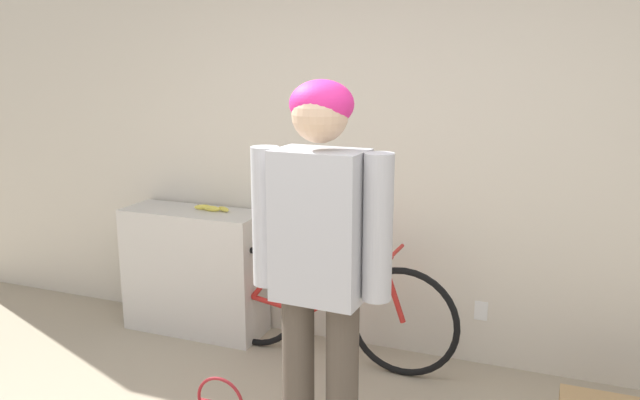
{
  "coord_description": "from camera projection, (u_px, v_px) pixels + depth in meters",
  "views": [
    {
      "loc": [
        0.93,
        -1.5,
        1.87
      ],
      "look_at": [
        0.01,
        0.86,
        1.3
      ],
      "focal_mm": 35.0,
      "sensor_mm": 36.0,
      "label": 1
    }
  ],
  "objects": [
    {
      "name": "bicycle",
      "position": [
        324.0,
        305.0,
        3.9
      ],
      "size": [
        1.7,
        0.46,
        0.75
      ],
      "rotation": [
        0.0,
        0.0,
        -0.03
      ],
      "color": "black",
      "rests_on": "ground_plane"
    },
    {
      "name": "side_shelf",
      "position": [
        195.0,
        271.0,
        4.33
      ],
      "size": [
        0.98,
        0.37,
        0.86
      ],
      "color": "beige",
      "rests_on": "ground_plane"
    },
    {
      "name": "banana",
      "position": [
        212.0,
        208.0,
        4.22
      ],
      "size": [
        0.28,
        0.08,
        0.04
      ],
      "color": "#EAD64C",
      "rests_on": "side_shelf"
    },
    {
      "name": "person",
      "position": [
        320.0,
        249.0,
        2.64
      ],
      "size": [
        0.63,
        0.27,
        1.79
      ],
      "rotation": [
        0.0,
        0.0,
        -0.05
      ],
      "color": "#4C4238",
      "rests_on": "ground_plane"
    },
    {
      "name": "wall_back",
      "position": [
        400.0,
        153.0,
        3.86
      ],
      "size": [
        8.0,
        0.07,
        2.6
      ],
      "color": "beige",
      "rests_on": "ground_plane"
    }
  ]
}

